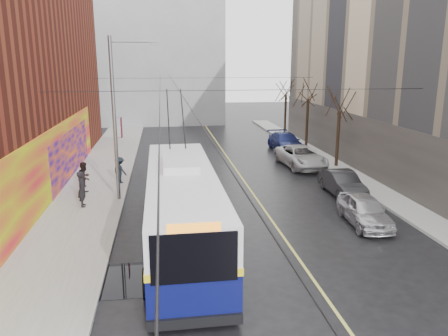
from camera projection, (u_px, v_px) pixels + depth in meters
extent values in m
plane|color=black|center=(271.00, 278.00, 15.94)|extent=(140.00, 140.00, 0.00)
cube|color=gray|center=(93.00, 191.00, 26.37)|extent=(4.00, 60.00, 0.15)
cube|color=gray|center=(360.00, 181.00, 28.69)|extent=(2.00, 60.00, 0.15)
cube|color=#BFB74C|center=(242.00, 178.00, 29.60)|extent=(0.12, 50.00, 0.01)
cube|color=#E90535|center=(48.00, 169.00, 23.72)|extent=(0.08, 28.00, 4.00)
cube|color=#160494|center=(71.00, 154.00, 29.59)|extent=(0.06, 12.00, 3.20)
cube|color=#4C4742|center=(362.00, 146.00, 30.29)|extent=(0.06, 36.00, 4.00)
cube|color=gray|center=(142.00, 51.00, 56.26)|extent=(20.00, 12.00, 18.00)
cylinder|color=slate|center=(115.00, 122.00, 23.63)|extent=(0.20, 0.20, 9.00)
cube|color=#560C1F|center=(121.00, 127.00, 23.75)|extent=(0.04, 0.60, 1.10)
cylinder|color=slate|center=(133.00, 42.00, 22.79)|extent=(2.40, 0.10, 0.10)
cube|color=slate|center=(155.00, 44.00, 22.97)|extent=(0.50, 0.22, 0.12)
cylinder|color=black|center=(160.00, 85.00, 28.37)|extent=(0.02, 60.00, 0.02)
cylinder|color=black|center=(175.00, 85.00, 28.51)|extent=(0.02, 60.00, 0.02)
cylinder|color=black|center=(243.00, 90.00, 20.19)|extent=(18.00, 0.02, 0.02)
cylinder|color=black|center=(207.00, 78.00, 35.58)|extent=(18.00, 0.02, 0.02)
cylinder|color=black|center=(338.00, 140.00, 32.06)|extent=(0.24, 0.24, 4.20)
cylinder|color=black|center=(307.00, 125.00, 38.75)|extent=(0.24, 0.24, 4.48)
cylinder|color=black|center=(285.00, 116.00, 45.50)|extent=(0.24, 0.24, 4.37)
cube|color=black|center=(119.00, 280.00, 15.75)|extent=(1.98, 2.72, 0.01)
ellipsoid|color=slate|center=(206.00, 88.00, 22.12)|extent=(0.44, 0.20, 0.12)
ellipsoid|color=slate|center=(216.00, 77.00, 25.44)|extent=(0.44, 0.20, 0.12)
ellipsoid|color=slate|center=(155.00, 99.00, 26.08)|extent=(0.44, 0.20, 0.12)
cube|color=#090D47|center=(183.00, 222.00, 18.65)|extent=(2.87, 12.87, 1.61)
cube|color=silver|center=(182.00, 188.00, 18.29)|extent=(2.87, 12.87, 1.39)
cube|color=yellow|center=(182.00, 204.00, 18.46)|extent=(2.91, 12.91, 0.24)
cube|color=black|center=(194.00, 258.00, 12.15)|extent=(2.46, 0.06, 1.50)
cube|color=black|center=(176.00, 159.00, 24.52)|extent=(2.46, 0.06, 1.29)
cube|color=black|center=(148.00, 192.00, 18.12)|extent=(0.12, 11.78, 1.07)
cube|color=black|center=(215.00, 189.00, 18.52)|extent=(0.12, 11.78, 1.07)
cube|color=silver|center=(180.00, 163.00, 19.12)|extent=(1.52, 3.22, 0.32)
cube|color=black|center=(196.00, 322.00, 12.58)|extent=(2.79, 0.15, 0.32)
cylinder|color=black|center=(148.00, 283.00, 14.45)|extent=(0.33, 1.07, 1.07)
cylinder|color=black|center=(231.00, 277.00, 14.85)|extent=(0.33, 1.07, 1.07)
cylinder|color=black|center=(151.00, 203.00, 22.68)|extent=(0.33, 1.07, 1.07)
cylinder|color=black|center=(205.00, 200.00, 23.08)|extent=(0.33, 1.07, 1.07)
cylinder|color=black|center=(168.00, 117.00, 22.30)|extent=(0.09, 3.72, 2.63)
cylinder|color=black|center=(183.00, 117.00, 22.41)|extent=(0.09, 3.72, 2.63)
imported|color=#B5B4BA|center=(365.00, 210.00, 21.04)|extent=(2.00, 4.32, 1.43)
imported|color=#28272A|center=(342.00, 183.00, 25.73)|extent=(1.52, 4.29, 1.41)
imported|color=#BCBDBF|center=(301.00, 157.00, 32.65)|extent=(3.05, 5.77, 1.55)
imported|color=navy|center=(286.00, 142.00, 38.48)|extent=(2.42, 5.50, 1.57)
imported|color=#ACACB1|center=(170.00, 157.00, 32.46)|extent=(2.00, 4.64, 1.56)
imported|color=black|center=(82.00, 189.00, 23.14)|extent=(0.56, 0.76, 1.93)
imported|color=black|center=(85.00, 178.00, 25.50)|extent=(0.96, 1.08, 1.87)
imported|color=black|center=(120.00, 170.00, 27.73)|extent=(1.19, 1.21, 1.67)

